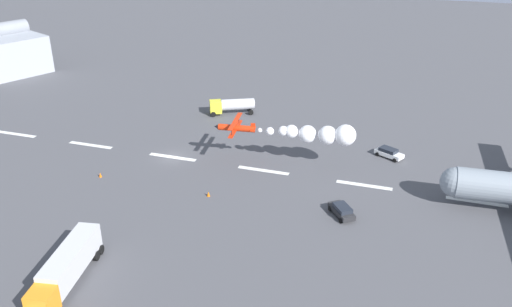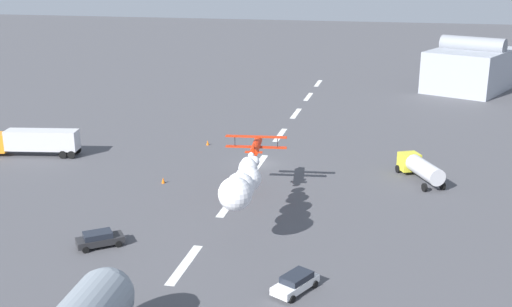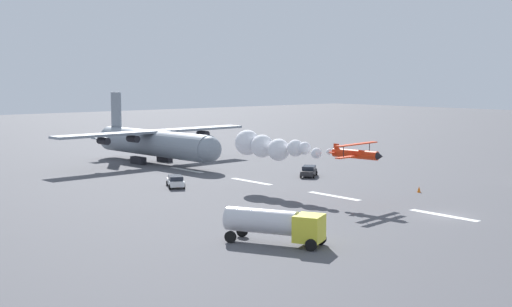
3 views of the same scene
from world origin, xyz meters
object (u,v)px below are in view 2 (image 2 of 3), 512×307
fuel_tanker_truck (420,168)px  followme_car_yellow (99,239)px  airport_staff_sedan (296,282)px  traffic_cone_near (208,143)px  traffic_cone_far (163,180)px  semi_truck_orange (32,141)px  stunt_biplane_red (243,180)px

fuel_tanker_truck → followme_car_yellow: size_ratio=1.89×
fuel_tanker_truck → followme_car_yellow: bearing=-48.9°
airport_staff_sedan → traffic_cone_near: (-40.01, -20.09, -0.44)m
traffic_cone_far → followme_car_yellow: bearing=2.0°
airport_staff_sedan → traffic_cone_far: size_ratio=6.45×
semi_truck_orange → airport_staff_sedan: (29.43, 42.63, -1.31)m
followme_car_yellow → traffic_cone_far: bearing=-178.0°
followme_car_yellow → traffic_cone_near: followme_car_yellow is taller
fuel_tanker_truck → stunt_biplane_red: bearing=-41.3°
stunt_biplane_red → semi_truck_orange: (-18.89, -35.49, -3.47)m
airport_staff_sedan → semi_truck_orange: bearing=-124.6°
followme_car_yellow → traffic_cone_far: (-18.40, -0.64, -0.44)m
traffic_cone_near → stunt_biplane_red: bearing=23.7°
fuel_tanker_truck → traffic_cone_near: fuel_tanker_truck is taller
stunt_biplane_red → traffic_cone_near: bearing=-156.3°
stunt_biplane_red → traffic_cone_near: size_ratio=28.75×
airport_staff_sedan → traffic_cone_near: airport_staff_sedan is taller
semi_truck_orange → traffic_cone_far: semi_truck_orange is taller
stunt_biplane_red → fuel_tanker_truck: (-20.12, 17.68, -3.85)m
fuel_tanker_truck → traffic_cone_near: size_ratio=11.61×
stunt_biplane_red → airport_staff_sedan: bearing=34.1°
traffic_cone_near → semi_truck_orange: bearing=-64.9°
traffic_cone_near → followme_car_yellow: bearing=0.5°
stunt_biplane_red → traffic_cone_far: stunt_biplane_red is taller
traffic_cone_near → fuel_tanker_truck: bearing=73.0°
semi_truck_orange → traffic_cone_near: size_ratio=19.11×
traffic_cone_near → traffic_cone_far: (17.43, -0.34, 0.00)m
followme_car_yellow → airport_staff_sedan: same height
stunt_biplane_red → fuel_tanker_truck: 27.06m
stunt_biplane_red → airport_staff_sedan: 13.60m
fuel_tanker_truck → followme_car_yellow: fuel_tanker_truck is taller
airport_staff_sedan → traffic_cone_near: size_ratio=6.45×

